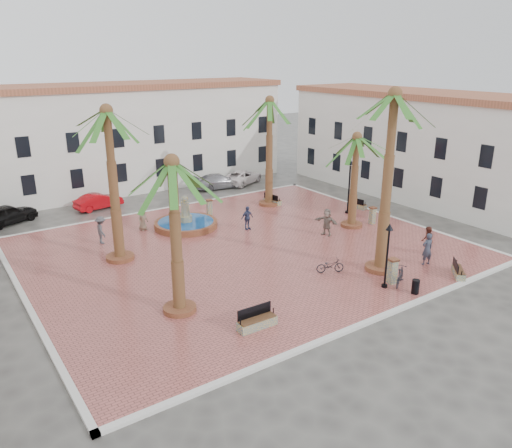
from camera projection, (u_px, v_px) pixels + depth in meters
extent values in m
plane|color=#56544F|center=(243.00, 250.00, 32.04)|extent=(120.00, 120.00, 0.00)
cube|color=#AE5650|center=(243.00, 249.00, 32.02)|extent=(26.00, 22.00, 0.15)
cube|color=silver|center=(170.00, 208.00, 40.60)|extent=(26.30, 0.30, 0.16)
cube|color=silver|center=(371.00, 321.00, 23.43)|extent=(26.30, 0.30, 0.16)
cube|color=silver|center=(382.00, 214.00, 38.97)|extent=(0.30, 22.30, 0.16)
cube|color=silver|center=(27.00, 304.00, 25.06)|extent=(0.30, 22.30, 0.16)
cube|color=white|center=(125.00, 139.00, 46.19)|extent=(30.00, 7.00, 9.00)
cube|color=#A75D3F|center=(121.00, 86.00, 44.65)|extent=(30.40, 7.40, 0.50)
cube|color=black|center=(29.00, 185.00, 39.20)|extent=(1.00, 0.12, 1.60)
cube|color=black|center=(77.00, 179.00, 41.21)|extent=(1.00, 0.12, 1.60)
cube|color=black|center=(121.00, 173.00, 43.21)|extent=(1.00, 0.12, 1.60)
cube|color=black|center=(161.00, 167.00, 45.22)|extent=(1.00, 0.12, 1.60)
cube|color=black|center=(198.00, 163.00, 47.23)|extent=(1.00, 0.12, 1.60)
cube|color=black|center=(231.00, 158.00, 49.23)|extent=(1.00, 0.12, 1.60)
cube|color=black|center=(262.00, 154.00, 51.24)|extent=(1.00, 0.12, 1.60)
cube|color=black|center=(23.00, 147.00, 38.23)|extent=(1.00, 0.12, 1.60)
cube|color=black|center=(73.00, 142.00, 40.23)|extent=(1.00, 0.12, 1.60)
cube|color=black|center=(118.00, 138.00, 42.24)|extent=(1.00, 0.12, 1.60)
cube|color=black|center=(159.00, 134.00, 44.25)|extent=(1.00, 0.12, 1.60)
cube|color=black|center=(196.00, 131.00, 46.26)|extent=(1.00, 0.12, 1.60)
cube|color=black|center=(231.00, 128.00, 48.26)|extent=(1.00, 0.12, 1.60)
cube|color=black|center=(262.00, 125.00, 50.27)|extent=(1.00, 0.12, 1.60)
cube|color=white|center=(425.00, 148.00, 42.93)|extent=(7.00, 26.00, 8.50)
cube|color=#A75D3F|center=(430.00, 95.00, 41.47)|extent=(7.40, 26.40, 0.50)
cube|color=black|center=(480.00, 198.00, 35.68)|extent=(0.12, 1.00, 1.60)
cube|color=black|center=(436.00, 187.00, 38.57)|extent=(0.12, 1.00, 1.60)
cube|color=black|center=(399.00, 178.00, 41.47)|extent=(0.12, 1.00, 1.60)
cube|color=black|center=(366.00, 170.00, 44.37)|extent=(0.12, 1.00, 1.60)
cube|color=black|center=(337.00, 162.00, 47.27)|extent=(0.12, 1.00, 1.60)
cube|color=black|center=(311.00, 156.00, 50.16)|extent=(0.12, 1.00, 1.60)
cube|color=black|center=(487.00, 156.00, 34.70)|extent=(0.12, 1.00, 1.60)
cube|color=black|center=(441.00, 149.00, 37.60)|extent=(0.12, 1.00, 1.60)
cube|color=black|center=(402.00, 142.00, 40.50)|extent=(0.12, 1.00, 1.60)
cube|color=black|center=(368.00, 136.00, 43.40)|extent=(0.12, 1.00, 1.60)
cube|color=black|center=(339.00, 131.00, 46.29)|extent=(0.12, 1.00, 1.60)
cube|color=black|center=(312.00, 126.00, 49.19)|extent=(0.12, 1.00, 1.60)
cylinder|color=brown|center=(186.00, 224.00, 35.83)|extent=(4.52, 4.52, 0.43)
cylinder|color=#194C8C|center=(186.00, 222.00, 35.76)|extent=(3.98, 3.98, 0.06)
cylinder|color=gray|center=(186.00, 221.00, 35.76)|extent=(0.97, 0.97, 0.86)
cylinder|color=gray|center=(185.00, 210.00, 35.48)|extent=(0.65, 0.65, 1.29)
sphere|color=gray|center=(185.00, 199.00, 35.22)|extent=(0.47, 0.47, 0.47)
cylinder|color=brown|center=(120.00, 257.00, 30.26)|extent=(1.69, 1.69, 0.25)
cylinder|color=brown|center=(113.00, 186.00, 28.82)|extent=(0.55, 0.55, 8.63)
sphere|color=brown|center=(106.00, 110.00, 27.42)|extent=(0.74, 0.74, 0.74)
cylinder|color=brown|center=(180.00, 308.00, 24.18)|extent=(1.61, 1.61, 0.24)
cylinder|color=brown|center=(176.00, 237.00, 22.99)|extent=(0.52, 0.52, 7.11)
sphere|color=brown|center=(172.00, 161.00, 21.84)|extent=(0.71, 0.71, 0.71)
cylinder|color=brown|center=(380.00, 268.00, 28.79)|extent=(1.72, 1.72, 0.26)
cylinder|color=brown|center=(387.00, 184.00, 27.19)|extent=(0.56, 0.56, 9.63)
sphere|color=brown|center=(395.00, 94.00, 25.63)|extent=(0.75, 0.75, 0.75)
cylinder|color=brown|center=(351.00, 224.00, 36.07)|extent=(1.56, 1.56, 0.23)
cylinder|color=brown|center=(354.00, 181.00, 35.02)|extent=(0.51, 0.51, 6.24)
sphere|color=brown|center=(357.00, 137.00, 34.01)|extent=(0.68, 0.68, 0.68)
cylinder|color=brown|center=(269.00, 203.00, 41.20)|extent=(1.63, 1.63, 0.24)
cylinder|color=brown|center=(269.00, 153.00, 39.83)|extent=(0.53, 0.53, 8.19)
sphere|color=brown|center=(270.00, 100.00, 38.51)|extent=(0.71, 0.71, 0.71)
cube|color=gray|center=(257.00, 324.00, 22.66)|extent=(1.90, 0.61, 0.42)
cube|color=#56351E|center=(257.00, 319.00, 22.58)|extent=(1.80, 0.56, 0.06)
cube|color=black|center=(254.00, 311.00, 22.67)|extent=(1.79, 0.08, 0.53)
cylinder|color=black|center=(240.00, 322.00, 22.07)|extent=(0.05, 0.05, 0.32)
cylinder|color=black|center=(273.00, 311.00, 23.00)|extent=(0.05, 0.05, 0.32)
cube|color=gray|center=(458.00, 273.00, 27.99)|extent=(1.49, 1.48, 0.36)
cube|color=#56351E|center=(459.00, 269.00, 27.93)|extent=(1.39, 1.38, 0.05)
cube|color=black|center=(456.00, 265.00, 27.89)|extent=(1.11, 1.10, 0.45)
cylinder|color=black|center=(462.00, 273.00, 27.19)|extent=(0.05, 0.05, 0.27)
cylinder|color=black|center=(457.00, 262.00, 28.60)|extent=(0.05, 0.05, 0.27)
cube|color=gray|center=(357.00, 206.00, 40.28)|extent=(0.73, 1.68, 0.36)
cube|color=#56351E|center=(357.00, 203.00, 40.21)|extent=(0.68, 1.59, 0.05)
cube|color=black|center=(356.00, 201.00, 40.01)|extent=(0.27, 1.52, 0.45)
cylinder|color=black|center=(365.00, 204.00, 39.65)|extent=(0.05, 0.05, 0.27)
cylinder|color=black|center=(349.00, 200.00, 40.71)|extent=(0.05, 0.05, 0.27)
cube|color=gray|center=(273.00, 202.00, 41.41)|extent=(0.76, 1.71, 0.37)
cube|color=#56351E|center=(273.00, 199.00, 41.34)|extent=(0.70, 1.61, 0.06)
cube|color=black|center=(271.00, 197.00, 41.13)|extent=(0.29, 1.55, 0.46)
cylinder|color=black|center=(279.00, 200.00, 40.77)|extent=(0.05, 0.05, 0.28)
cylinder|color=black|center=(266.00, 196.00, 41.84)|extent=(0.05, 0.05, 0.28)
cylinder|color=black|center=(384.00, 286.00, 26.66)|extent=(0.32, 0.32, 0.14)
cylinder|color=black|center=(387.00, 258.00, 26.13)|extent=(0.11, 0.11, 3.19)
cone|color=black|center=(390.00, 227.00, 25.57)|extent=(0.39, 0.39, 0.35)
sphere|color=beige|center=(390.00, 229.00, 25.62)|extent=(0.21, 0.21, 0.21)
cylinder|color=black|center=(348.00, 212.00, 39.05)|extent=(0.38, 0.38, 0.17)
cylinder|color=black|center=(349.00, 188.00, 38.43)|extent=(0.13, 0.13, 3.79)
cone|color=black|center=(351.00, 162.00, 37.76)|extent=(0.46, 0.46, 0.42)
sphere|color=beige|center=(350.00, 164.00, 37.81)|extent=(0.25, 0.25, 0.25)
cube|color=gray|center=(392.00, 272.00, 26.93)|extent=(0.47, 0.47, 1.33)
cube|color=brown|center=(393.00, 260.00, 26.70)|extent=(0.59, 0.59, 0.10)
cube|color=gray|center=(209.00, 208.00, 38.25)|extent=(0.42, 0.42, 1.19)
cube|color=brown|center=(209.00, 200.00, 38.04)|extent=(0.52, 0.52, 0.09)
cube|color=gray|center=(372.00, 216.00, 36.42)|extent=(0.38, 0.38, 1.17)
cube|color=brown|center=(373.00, 208.00, 36.22)|extent=(0.48, 0.48, 0.09)
cylinder|color=black|center=(416.00, 287.00, 25.85)|extent=(0.39, 0.39, 0.77)
imported|color=#313746|center=(427.00, 249.00, 29.23)|extent=(0.80, 0.62, 1.96)
imported|color=black|center=(330.00, 266.00, 28.33)|extent=(1.68, 1.19, 0.84)
imported|color=#59271D|center=(427.00, 241.00, 30.78)|extent=(1.10, 1.07, 1.79)
imported|color=black|center=(400.00, 276.00, 26.76)|extent=(1.76, 1.28, 1.05)
imported|color=#7C6752|center=(143.00, 219.00, 35.07)|extent=(0.92, 0.78, 1.60)
imported|color=navy|center=(247.00, 218.00, 35.17)|extent=(1.04, 0.53, 1.70)
imported|color=#4A494F|center=(101.00, 230.00, 32.54)|extent=(0.73, 1.22, 1.85)
imported|color=gray|center=(327.00, 222.00, 34.02)|extent=(1.07, 1.82, 1.87)
imported|color=black|center=(7.00, 214.00, 36.80)|extent=(4.71, 3.38, 1.49)
imported|color=#BA0910|center=(99.00, 201.00, 40.49)|extent=(4.05, 2.05, 1.27)
imported|color=#95949C|center=(219.00, 181.00, 46.62)|extent=(4.87, 2.36, 1.37)
imported|color=white|center=(243.00, 177.00, 48.38)|extent=(5.21, 3.92, 1.31)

